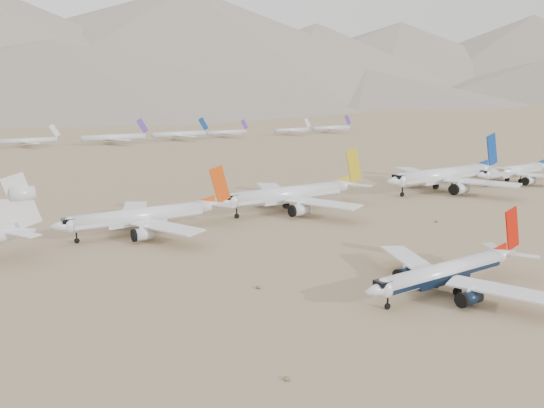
# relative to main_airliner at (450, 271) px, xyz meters

# --- Properties ---
(ground) EXTENTS (7000.00, 7000.00, 0.00)m
(ground) POSITION_rel_main_airliner_xyz_m (1.73, 5.57, -3.78)
(ground) COLOR #80664A
(ground) RESTS_ON ground
(main_airliner) EXTENTS (38.98, 38.07, 13.75)m
(main_airliner) POSITION_rel_main_airliner_xyz_m (0.00, 0.00, 0.00)
(main_airliner) COLOR silver
(main_airliner) RESTS_ON ground
(row2_navy_widebody) EXTENTS (56.69, 55.44, 20.17)m
(row2_navy_widebody) POSITION_rel_main_airliner_xyz_m (81.85, 68.07, 1.85)
(row2_navy_widebody) COLOR silver
(row2_navy_widebody) RESTS_ON ground
(row2_gold_tail) EXTENTS (51.10, 49.98, 18.20)m
(row2_gold_tail) POSITION_rel_main_airliner_xyz_m (15.23, 70.81, 1.31)
(row2_gold_tail) COLOR silver
(row2_gold_tail) RESTS_ON ground
(row2_orange_tail) EXTENTS (45.18, 44.20, 16.12)m
(row2_orange_tail) POSITION_rel_main_airliner_xyz_m (-32.01, 69.38, 0.74)
(row2_orange_tail) COLOR silver
(row2_orange_tail) RESTS_ON ground
(row2_blue_far) EXTENTS (46.40, 45.37, 16.49)m
(row2_blue_far) POSITION_rel_main_airliner_xyz_m (120.03, 64.63, 0.81)
(row2_blue_far) COLOR silver
(row2_blue_far) RESTS_ON ground
(distant_storage_row) EXTENTS (521.09, 50.24, 15.16)m
(distant_storage_row) POSITION_rel_main_airliner_xyz_m (-8.35, 315.03, 0.63)
(distant_storage_row) COLOR silver
(distant_storage_row) RESTS_ON ground
(foothills) EXTENTS (4637.50, 1395.00, 155.00)m
(foothills) POSITION_rel_main_airliner_xyz_m (528.41, 1105.57, 63.37)
(foothills) COLOR slate
(foothills) RESTS_ON ground
(desert_scrub) EXTENTS (233.60, 121.67, 0.63)m
(desert_scrub) POSITION_rel_main_airliner_xyz_m (-19.00, -16.32, -3.50)
(desert_scrub) COLOR brown
(desert_scrub) RESTS_ON ground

